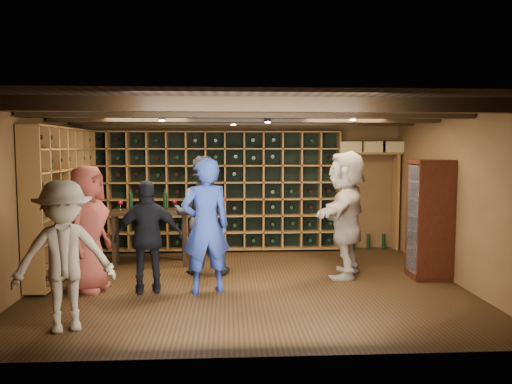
{
  "coord_description": "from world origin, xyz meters",
  "views": [
    {
      "loc": [
        -0.29,
        -7.01,
        1.96
      ],
      "look_at": [
        0.12,
        0.2,
        1.31
      ],
      "focal_mm": 35.0,
      "sensor_mm": 36.0,
      "label": 1
    }
  ],
  "objects": [
    {
      "name": "wine_rack_left",
      "position": [
        -2.83,
        0.82,
        1.15
      ],
      "size": [
        0.3,
        2.65,
        2.2
      ],
      "color": "brown",
      "rests_on": "ground"
    },
    {
      "name": "guest_woman_black",
      "position": [
        -1.36,
        -0.33,
        0.76
      ],
      "size": [
        0.94,
        0.52,
        1.52
      ],
      "primitive_type": "imported",
      "rotation": [
        0.0,
        0.0,
        3.32
      ],
      "color": "black",
      "rests_on": "ground"
    },
    {
      "name": "guest_beige",
      "position": [
        1.5,
        0.41,
        0.95
      ],
      "size": [
        1.22,
        1.85,
        1.91
      ],
      "primitive_type": "imported",
      "rotation": [
        0.0,
        0.0,
        4.31
      ],
      "color": "gray",
      "rests_on": "ground"
    },
    {
      "name": "room_shell",
      "position": [
        0.0,
        0.05,
        2.42
      ],
      "size": [
        6.0,
        6.0,
        6.0
      ],
      "color": "brown",
      "rests_on": "ground"
    },
    {
      "name": "guest_khaki",
      "position": [
        -2.04,
        -1.69,
        0.81
      ],
      "size": [
        1.19,
        0.93,
        1.62
      ],
      "primitive_type": "imported",
      "rotation": [
        0.0,
        0.0,
        0.36
      ],
      "color": "#7C6E56",
      "rests_on": "ground"
    },
    {
      "name": "man_grey_suit",
      "position": [
        -0.7,
        0.69,
        0.91
      ],
      "size": [
        0.98,
        0.82,
        1.83
      ],
      "primitive_type": "imported",
      "rotation": [
        0.0,
        0.0,
        2.99
      ],
      "color": "black",
      "rests_on": "ground"
    },
    {
      "name": "ground",
      "position": [
        0.0,
        0.0,
        0.0
      ],
      "size": [
        6.0,
        6.0,
        0.0
      ],
      "primitive_type": "plane",
      "color": "#311E0D",
      "rests_on": "ground"
    },
    {
      "name": "wine_rack_back",
      "position": [
        -0.52,
        2.33,
        1.15
      ],
      "size": [
        4.65,
        0.3,
        2.2
      ],
      "color": "brown",
      "rests_on": "ground"
    },
    {
      "name": "crate_shelf",
      "position": [
        2.41,
        2.32,
        1.57
      ],
      "size": [
        1.2,
        0.32,
        2.07
      ],
      "color": "brown",
      "rests_on": "ground"
    },
    {
      "name": "guest_red_floral",
      "position": [
        -2.2,
        -0.2,
        0.86
      ],
      "size": [
        0.71,
        0.94,
        1.72
      ],
      "primitive_type": "imported",
      "rotation": [
        0.0,
        0.0,
        1.37
      ],
      "color": "maroon",
      "rests_on": "ground"
    },
    {
      "name": "display_cabinet",
      "position": [
        2.71,
        0.2,
        0.86
      ],
      "size": [
        0.55,
        0.5,
        1.75
      ],
      "color": "#37130B",
      "rests_on": "ground"
    },
    {
      "name": "man_blue_shirt",
      "position": [
        -0.59,
        -0.36,
        0.91
      ],
      "size": [
        0.76,
        0.6,
        1.82
      ],
      "primitive_type": "imported",
      "rotation": [
        0.0,
        0.0,
        3.42
      ],
      "color": "navy",
      "rests_on": "ground"
    },
    {
      "name": "tasting_table",
      "position": [
        -1.59,
        1.28,
        0.81
      ],
      "size": [
        1.29,
        0.76,
        1.2
      ],
      "rotation": [
        0.0,
        0.0,
        0.13
      ],
      "color": "black",
      "rests_on": "ground"
    }
  ]
}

